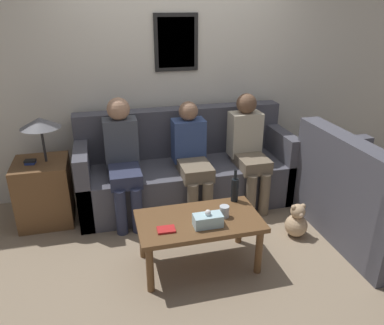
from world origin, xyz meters
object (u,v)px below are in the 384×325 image
at_px(coffee_table, 199,226).
at_px(drinking_glass, 224,211).
at_px(person_left, 123,155).
at_px(person_right, 248,146).
at_px(wine_bottle, 235,189).
at_px(couch_main, 186,171).
at_px(person_middle, 192,154).
at_px(couch_side, 364,203).
at_px(teddy_bear, 297,222).

bearing_deg(coffee_table, drinking_glass, -4.48).
xyz_separation_m(person_left, person_right, (1.34, -0.04, -0.01)).
height_order(wine_bottle, person_left, person_left).
xyz_separation_m(couch_main, person_middle, (0.02, -0.22, 0.29)).
height_order(couch_main, couch_side, same).
distance_m(wine_bottle, drinking_glass, 0.30).
relative_size(couch_main, wine_bottle, 7.65).
distance_m(wine_bottle, teddy_bear, 0.77).
distance_m(person_middle, teddy_bear, 1.24).
xyz_separation_m(couch_main, person_right, (0.65, -0.21, 0.32)).
distance_m(drinking_glass, person_right, 1.16).
bearing_deg(person_middle, wine_bottle, -73.99).
xyz_separation_m(person_left, person_middle, (0.71, -0.05, -0.04)).
distance_m(person_left, person_middle, 0.71).
bearing_deg(teddy_bear, couch_side, -13.13).
height_order(coffee_table, person_middle, person_middle).
xyz_separation_m(couch_side, person_right, (-0.82, 0.91, 0.32)).
relative_size(coffee_table, wine_bottle, 3.36).
height_order(person_left, person_middle, person_left).
height_order(couch_main, coffee_table, couch_main).
xyz_separation_m(couch_main, couch_side, (1.47, -1.12, 0.00)).
relative_size(wine_bottle, person_left, 0.25).
bearing_deg(couch_main, drinking_glass, -87.64).
bearing_deg(teddy_bear, couch_main, 131.45).
distance_m(couch_main, coffee_table, 1.18).
bearing_deg(person_middle, person_right, 1.13).
bearing_deg(person_right, person_left, 178.24).
height_order(wine_bottle, teddy_bear, wine_bottle).
xyz_separation_m(coffee_table, drinking_glass, (0.21, -0.02, 0.12)).
bearing_deg(coffee_table, person_middle, 79.29).
xyz_separation_m(drinking_glass, person_left, (-0.74, 1.02, 0.18)).
height_order(couch_side, person_right, person_right).
relative_size(couch_side, person_middle, 1.20).
bearing_deg(couch_main, person_middle, -85.75).
bearing_deg(couch_side, person_left, 66.17).
bearing_deg(drinking_glass, teddy_bear, 14.14).
height_order(person_middle, teddy_bear, person_middle).
bearing_deg(person_right, teddy_bear, -74.42).
relative_size(couch_side, drinking_glass, 14.32).
bearing_deg(drinking_glass, couch_main, 92.36).
distance_m(couch_side, person_middle, 1.74).
bearing_deg(wine_bottle, couch_side, -7.89).
relative_size(drinking_glass, teddy_bear, 0.29).
bearing_deg(person_right, couch_main, 162.22).
bearing_deg(couch_side, wine_bottle, 82.11).
distance_m(couch_main, drinking_glass, 1.20).
xyz_separation_m(couch_side, wine_bottle, (-1.25, 0.17, 0.22)).
distance_m(wine_bottle, person_middle, 0.76).
bearing_deg(drinking_glass, person_left, 125.90).
bearing_deg(person_right, coffee_table, -130.25).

